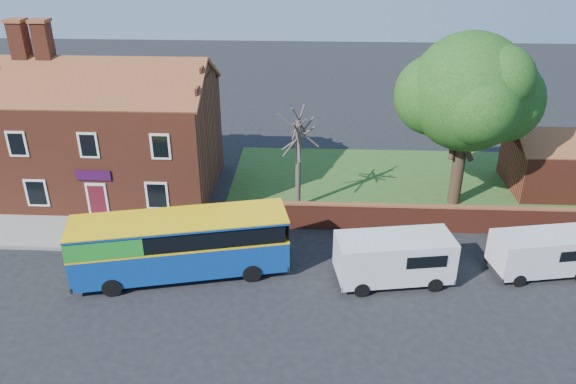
# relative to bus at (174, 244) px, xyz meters

# --- Properties ---
(ground) EXTENTS (120.00, 120.00, 0.00)m
(ground) POSITION_rel_bus_xyz_m (1.25, -2.08, -1.77)
(ground) COLOR black
(ground) RESTS_ON ground
(pavement) EXTENTS (18.00, 3.50, 0.12)m
(pavement) POSITION_rel_bus_xyz_m (-5.75, 3.67, -1.71)
(pavement) COLOR gray
(pavement) RESTS_ON ground
(kerb) EXTENTS (18.00, 0.15, 0.14)m
(kerb) POSITION_rel_bus_xyz_m (-5.75, 1.92, -1.70)
(kerb) COLOR slate
(kerb) RESTS_ON ground
(grass_strip) EXTENTS (26.00, 12.00, 0.04)m
(grass_strip) POSITION_rel_bus_xyz_m (14.25, 10.92, -1.75)
(grass_strip) COLOR #426B28
(grass_strip) RESTS_ON ground
(shop_building) EXTENTS (12.30, 8.13, 10.50)m
(shop_building) POSITION_rel_bus_xyz_m (-5.77, 9.42, 1.65)
(shop_building) COLOR brown
(shop_building) RESTS_ON ground
(boundary_wall) EXTENTS (22.00, 0.38, 1.60)m
(boundary_wall) POSITION_rel_bus_xyz_m (14.25, 4.92, -0.96)
(boundary_wall) COLOR maroon
(boundary_wall) RESTS_ON ground
(outbuilding) EXTENTS (8.20, 5.06, 4.17)m
(outbuilding) POSITION_rel_bus_xyz_m (23.25, 10.92, -0.16)
(outbuilding) COLOR maroon
(outbuilding) RESTS_ON ground
(bus) EXTENTS (10.54, 4.82, 3.11)m
(bus) POSITION_rel_bus_xyz_m (0.00, 0.00, 0.00)
(bus) COLOR #0D3C94
(bus) RESTS_ON ground
(van_near) EXTENTS (5.76, 3.05, 2.40)m
(van_near) POSITION_rel_bus_xyz_m (10.53, -0.01, -0.42)
(van_near) COLOR silver
(van_near) RESTS_ON ground
(van_far) EXTENTS (5.18, 2.82, 2.15)m
(van_far) POSITION_rel_bus_xyz_m (17.88, 1.04, -0.56)
(van_far) COLOR silver
(van_far) RESTS_ON ground
(large_tree) EXTENTS (8.50, 6.73, 10.37)m
(large_tree) POSITION_rel_bus_xyz_m (15.35, 8.67, 5.02)
(large_tree) COLOR black
(large_tree) RESTS_ON ground
(bare_tree) EXTENTS (2.26, 2.69, 6.03)m
(bare_tree) POSITION_rel_bus_xyz_m (5.72, 7.48, 1.32)
(bare_tree) COLOR #4C4238
(bare_tree) RESTS_ON ground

